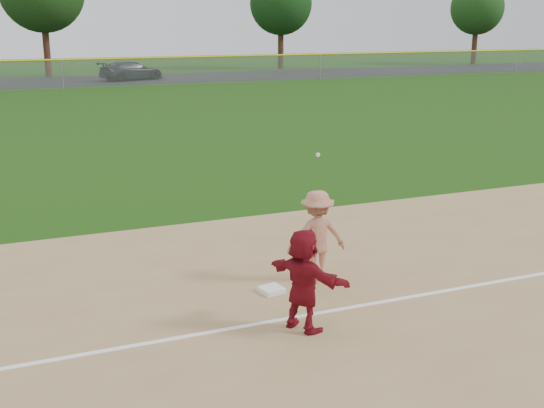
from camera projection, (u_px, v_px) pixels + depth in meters
name	position (u px, v px, depth m)	size (l,w,h in m)	color
ground	(304.00, 296.00, 11.98)	(160.00, 160.00, 0.00)	#1A410C
foul_line	(325.00, 312.00, 11.26)	(60.00, 0.10, 0.01)	white
parking_asphalt	(55.00, 82.00, 53.04)	(120.00, 10.00, 0.01)	black
first_base	(272.00, 290.00, 12.08)	(0.38, 0.38, 0.09)	white
base_runner	(303.00, 280.00, 10.45)	(1.51, 0.48, 1.63)	maroon
car_right	(131.00, 71.00, 54.17)	(2.09, 5.15, 1.49)	black
first_base_play	(317.00, 236.00, 12.45)	(1.19, 0.79, 2.45)	#979799
outfield_fence	(61.00, 60.00, 47.17)	(110.00, 0.12, 110.00)	#999EA0
tree_3	(281.00, 4.00, 65.56)	(6.00, 6.00, 9.19)	#341E13
tree_4	(477.00, 8.00, 72.28)	(5.60, 5.60, 8.67)	#362013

